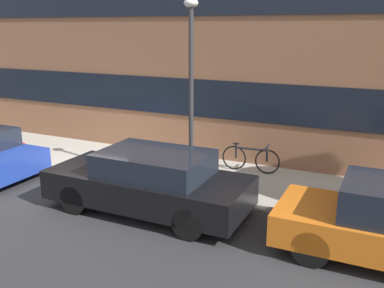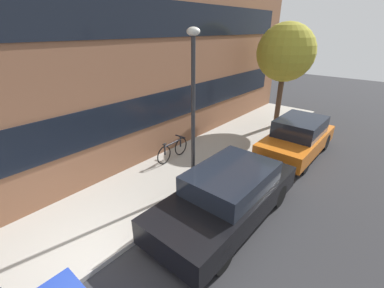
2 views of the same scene
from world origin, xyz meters
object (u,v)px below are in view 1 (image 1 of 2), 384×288
Objects in this scene: bicycle at (251,158)px; lamp_post at (191,75)px; fire_hydrant at (19,143)px; parked_car_black at (150,182)px.

bicycle is 3.07m from lamp_post.
lamp_post is at bearing -2.14° from fire_hydrant.
parked_car_black is 5.86m from fire_hydrant.
bicycle is at bearing 61.62° from lamp_post.
parked_car_black reaches higher than fire_hydrant.
bicycle is (1.27, 3.15, -0.18)m from parked_car_black.
parked_car_black is 6.27× the size of fire_hydrant.
parked_car_black reaches higher than bicycle.
parked_car_black is 1.01× the size of lamp_post.
parked_car_black is at bearing -103.00° from lamp_post.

